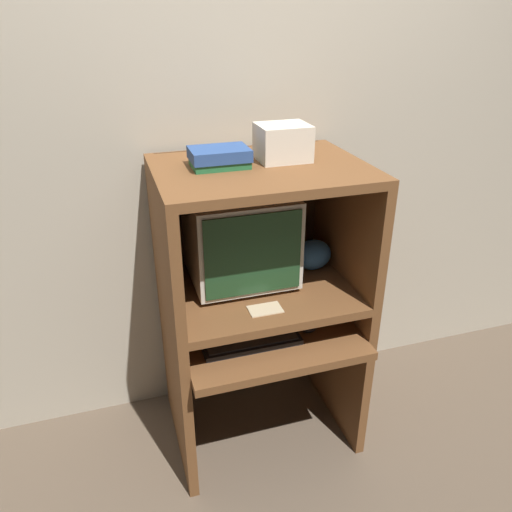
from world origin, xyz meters
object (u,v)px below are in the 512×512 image
storage_box (283,142)px  keyboard (251,341)px  snack_bag (313,255)px  book_stack (219,157)px  mouse (309,329)px  crt_monitor (240,236)px

storage_box → keyboard: bearing=-131.0°
snack_bag → book_stack: book_stack is taller
mouse → snack_bag: (0.11, 0.25, 0.21)m
mouse → storage_box: 0.77m
keyboard → snack_bag: bearing=35.2°
crt_monitor → storage_box: 0.42m
keyboard → mouse: (0.25, 0.01, 0.00)m
snack_bag → book_stack: (-0.42, -0.05, 0.49)m
book_stack → storage_box: (0.26, 0.02, 0.03)m
crt_monitor → storage_box: (0.17, -0.03, 0.39)m
mouse → storage_box: bearing=103.3°
book_stack → storage_box: storage_box is taller
mouse → book_stack: 0.79m
crt_monitor → keyboard: 0.44m
crt_monitor → mouse: (0.22, -0.26, -0.34)m
mouse → snack_bag: 0.35m
snack_bag → crt_monitor: bearing=179.1°
keyboard → storage_box: size_ratio=2.03×
snack_bag → storage_box: storage_box is taller
mouse → snack_bag: size_ratio=0.37×
crt_monitor → mouse: crt_monitor is taller
crt_monitor → snack_bag: crt_monitor is taller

